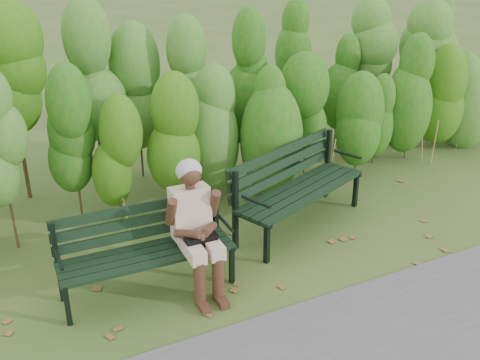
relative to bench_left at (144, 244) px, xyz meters
name	(u,v)px	position (x,y,z in m)	size (l,w,h in m)	color
ground	(255,255)	(1.21, 0.03, -0.48)	(80.00, 80.00, 0.00)	#304F1F
hedge_band	(186,99)	(1.21, 1.89, 0.77)	(11.04, 1.67, 2.42)	#47381E
leaf_litter	(202,267)	(0.61, 0.06, -0.48)	(5.98, 2.09, 0.01)	brown
bench_left	(144,244)	(0.00, 0.00, 0.00)	(1.66, 0.60, 0.82)	black
bench_right	(294,182)	(1.96, 0.47, 0.06)	(1.93, 1.23, 0.92)	black
seated_woman	(195,220)	(0.46, -0.19, 0.23)	(0.53, 0.77, 1.28)	beige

